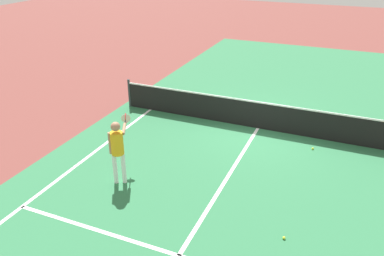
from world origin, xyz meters
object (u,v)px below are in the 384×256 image
(net, at_px, (259,115))
(tennis_ball_near_net, at_px, (313,149))
(player_near, at_px, (118,145))
(tennis_ball_mid_court, at_px, (284,238))

(net, xyz_separation_m, tennis_ball_near_net, (1.90, -0.81, -0.46))
(player_near, distance_m, tennis_ball_mid_court, 4.53)
(tennis_ball_mid_court, bearing_deg, player_near, 173.22)
(player_near, relative_size, tennis_ball_mid_court, 26.34)
(player_near, relative_size, tennis_ball_near_net, 26.34)
(tennis_ball_near_net, xyz_separation_m, tennis_ball_mid_court, (-0.04, -4.28, 0.00))
(tennis_ball_near_net, bearing_deg, net, 156.93)
(net, height_order, player_near, player_near)
(player_near, height_order, tennis_ball_near_net, player_near)
(net, relative_size, player_near, 5.79)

